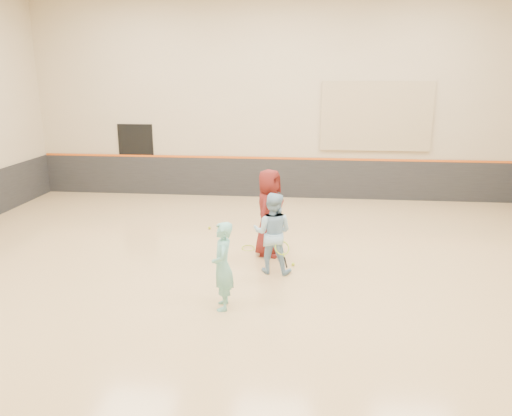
# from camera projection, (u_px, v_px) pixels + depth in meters

# --- Properties ---
(room) EXTENTS (15.04, 12.04, 6.22)m
(room) POSITION_uv_depth(u_px,v_px,m) (262.00, 231.00, 9.53)
(room) COLOR tan
(room) RESTS_ON ground
(wainscot_back) EXTENTS (14.90, 0.04, 1.20)m
(wainscot_back) POSITION_uv_depth(u_px,v_px,m) (280.00, 178.00, 15.31)
(wainscot_back) COLOR #232326
(wainscot_back) RESTS_ON floor
(accent_stripe) EXTENTS (14.90, 0.03, 0.06)m
(accent_stripe) POSITION_uv_depth(u_px,v_px,m) (280.00, 158.00, 15.14)
(accent_stripe) COLOR #D85914
(accent_stripe) RESTS_ON wall_back
(acoustic_panel) EXTENTS (3.20, 0.08, 2.00)m
(acoustic_panel) POSITION_uv_depth(u_px,v_px,m) (376.00, 116.00, 14.52)
(acoustic_panel) COLOR tan
(acoustic_panel) RESTS_ON wall_back
(doorway) EXTENTS (1.10, 0.05, 2.20)m
(doorway) POSITION_uv_depth(u_px,v_px,m) (137.00, 159.00, 15.64)
(doorway) COLOR black
(doorway) RESTS_ON floor
(girl) EXTENTS (0.43, 0.58, 1.46)m
(girl) POSITION_uv_depth(u_px,v_px,m) (223.00, 266.00, 8.01)
(girl) COLOR #6FC2BC
(girl) RESTS_ON floor
(instructor) EXTENTS (0.84, 0.70, 1.57)m
(instructor) POSITION_uv_depth(u_px,v_px,m) (273.00, 233.00, 9.48)
(instructor) COLOR #93BFE3
(instructor) RESTS_ON floor
(young_man) EXTENTS (0.82, 1.03, 1.83)m
(young_man) POSITION_uv_depth(u_px,v_px,m) (269.00, 213.00, 10.38)
(young_man) COLOR maroon
(young_man) RESTS_ON floor
(held_racket) EXTENTS (0.41, 0.41, 0.53)m
(held_racket) POSITION_uv_depth(u_px,v_px,m) (282.00, 248.00, 9.29)
(held_racket) COLOR #ABCD2D
(held_racket) RESTS_ON instructor
(spare_racket) EXTENTS (0.65, 0.65, 0.13)m
(spare_racket) POSITION_uv_depth(u_px,v_px,m) (248.00, 246.00, 10.91)
(spare_racket) COLOR #ACCC2C
(spare_racket) RESTS_ON floor
(ball_under_racket) EXTENTS (0.07, 0.07, 0.07)m
(ball_under_racket) POSITION_uv_depth(u_px,v_px,m) (293.00, 264.00, 9.95)
(ball_under_racket) COLOR #C8E234
(ball_under_racket) RESTS_ON floor
(ball_in_hand) EXTENTS (0.07, 0.07, 0.07)m
(ball_in_hand) POSITION_uv_depth(u_px,v_px,m) (274.00, 200.00, 10.12)
(ball_in_hand) COLOR gold
(ball_in_hand) RESTS_ON young_man
(ball_beside_spare) EXTENTS (0.07, 0.07, 0.07)m
(ball_beside_spare) POSITION_uv_depth(u_px,v_px,m) (209.00, 228.00, 12.29)
(ball_beside_spare) COLOR gold
(ball_beside_spare) RESTS_ON floor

